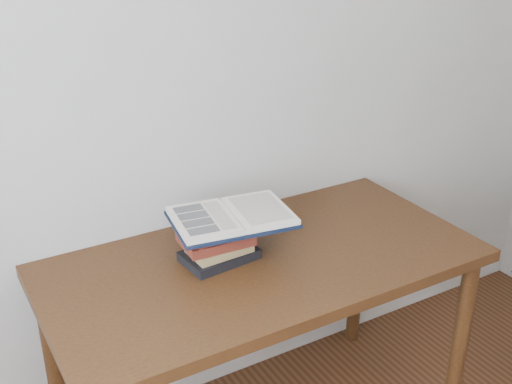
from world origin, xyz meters
TOP-DOWN VIEW (x-y plane):
  - desk at (-0.01, 1.38)m, footprint 1.47×0.73m
  - book_stack at (-0.14, 1.45)m, footprint 0.25×0.18m
  - open_book at (-0.09, 1.45)m, footprint 0.43×0.33m

SIDE VIEW (x-z plane):
  - desk at x=-0.01m, z-range 0.30..1.08m
  - book_stack at x=-0.14m, z-range 0.78..0.91m
  - open_book at x=-0.09m, z-range 0.91..0.94m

